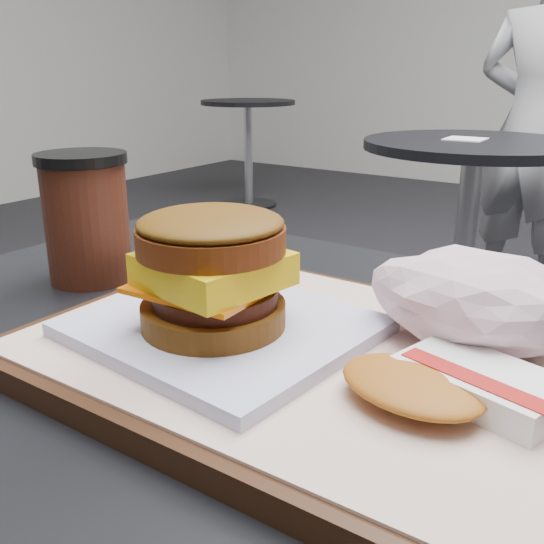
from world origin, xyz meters
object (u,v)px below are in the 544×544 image
at_px(crumpled_wrapper, 475,298).
at_px(coffee_cup, 87,218).
at_px(serving_tray, 303,356).
at_px(hash_brown, 450,384).
at_px(neighbor_table, 469,202).
at_px(patron, 537,126).
at_px(breakfast_sandwich, 216,285).

xyz_separation_m(crumpled_wrapper, coffee_cup, (-0.37, -0.03, 0.01)).
distance_m(serving_tray, hash_brown, 0.11).
bearing_deg(neighbor_table, crumpled_wrapper, -73.45).
relative_size(serving_tray, hash_brown, 2.95).
relative_size(crumpled_wrapper, neighbor_table, 0.19).
xyz_separation_m(hash_brown, patron, (-0.44, 2.34, -0.06)).
xyz_separation_m(breakfast_sandwich, hash_brown, (0.16, 0.01, -0.03)).
bearing_deg(neighbor_table, serving_tray, -77.19).
height_order(coffee_cup, neighbor_table, coffee_cup).
relative_size(breakfast_sandwich, hash_brown, 1.59).
relative_size(neighbor_table, patron, 0.50).
bearing_deg(patron, crumpled_wrapper, 114.93).
bearing_deg(hash_brown, patron, 100.62).
xyz_separation_m(serving_tray, breakfast_sandwich, (-0.05, -0.03, 0.05)).
distance_m(hash_brown, neighbor_table, 1.75).
bearing_deg(breakfast_sandwich, patron, 96.70).
xyz_separation_m(coffee_cup, neighbor_table, (-0.10, 1.60, -0.28)).
bearing_deg(crumpled_wrapper, neighbor_table, 106.55).
height_order(breakfast_sandwich, crumpled_wrapper, breakfast_sandwich).
xyz_separation_m(hash_brown, coffee_cup, (-0.38, 0.06, 0.03)).
bearing_deg(crumpled_wrapper, serving_tray, -143.43).
relative_size(hash_brown, neighbor_table, 0.17).
distance_m(crumpled_wrapper, patron, 2.30).
relative_size(coffee_cup, neighbor_table, 0.17).
distance_m(breakfast_sandwich, neighbor_table, 1.72).
bearing_deg(patron, hash_brown, 114.89).
bearing_deg(crumpled_wrapper, coffee_cup, -175.79).
xyz_separation_m(breakfast_sandwich, coffee_cup, (-0.22, 0.07, 0.00)).
distance_m(serving_tray, coffee_cup, 0.28).
bearing_deg(crumpled_wrapper, breakfast_sandwich, -147.08).
bearing_deg(serving_tray, coffee_cup, 171.09).
relative_size(breakfast_sandwich, neighbor_table, 0.27).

